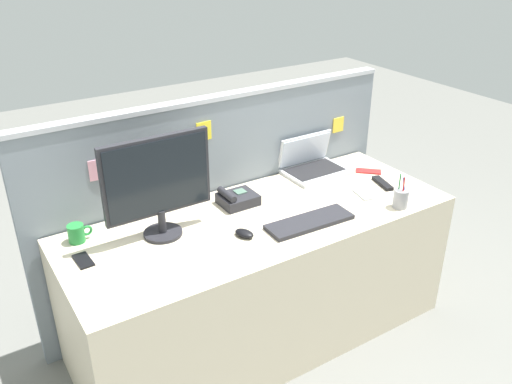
{
  "coord_description": "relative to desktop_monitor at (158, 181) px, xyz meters",
  "views": [
    {
      "loc": [
        -1.29,
        -1.97,
        2.07
      ],
      "look_at": [
        0.0,
        0.05,
        0.86
      ],
      "focal_mm": 37.71,
      "sensor_mm": 36.0,
      "label": 1
    }
  ],
  "objects": [
    {
      "name": "ground_plane",
      "position": [
        0.48,
        -0.12,
        -1.02
      ],
      "size": [
        10.0,
        10.0,
        0.0
      ],
      "primitive_type": "plane",
      "color": "slate"
    },
    {
      "name": "desk",
      "position": [
        0.48,
        -0.12,
        -0.65
      ],
      "size": [
        2.0,
        0.76,
        0.74
      ],
      "primitive_type": "cube",
      "color": "beige",
      "rests_on": "ground_plane"
    },
    {
      "name": "cubicle_divider",
      "position": [
        0.48,
        0.3,
        -0.38
      ],
      "size": [
        2.15,
        0.08,
        1.27
      ],
      "color": "gray",
      "rests_on": "ground_plane"
    },
    {
      "name": "desktop_monitor",
      "position": [
        0.0,
        0.0,
        0.0
      ],
      "size": [
        0.51,
        0.18,
        0.49
      ],
      "color": "#232328",
      "rests_on": "desk"
    },
    {
      "name": "laptop",
      "position": [
        1.04,
        0.19,
        -0.23
      ],
      "size": [
        0.36,
        0.27,
        0.21
      ],
      "color": "silver",
      "rests_on": "desk"
    },
    {
      "name": "desk_phone",
      "position": [
        0.45,
        0.07,
        -0.24
      ],
      "size": [
        0.19,
        0.16,
        0.09
      ],
      "color": "#232328",
      "rests_on": "desk"
    },
    {
      "name": "keyboard_main",
      "position": [
        0.65,
        -0.3,
        -0.26
      ],
      "size": [
        0.45,
        0.17,
        0.02
      ],
      "primitive_type": "cube",
      "rotation": [
        0.0,
        0.0,
        -0.04
      ],
      "color": "#232328",
      "rests_on": "desk"
    },
    {
      "name": "computer_mouse_right_hand",
      "position": [
        0.32,
        -0.23,
        -0.26
      ],
      "size": [
        0.09,
        0.11,
        0.03
      ],
      "primitive_type": "ellipsoid",
      "rotation": [
        0.0,
        0.0,
        0.35
      ],
      "color": "black",
      "rests_on": "desk"
    },
    {
      "name": "pen_cup",
      "position": [
        1.15,
        -0.42,
        -0.22
      ],
      "size": [
        0.08,
        0.08,
        0.19
      ],
      "color": "#99999E",
      "rests_on": "desk"
    },
    {
      "name": "cell_phone_black_slab",
      "position": [
        -0.39,
        -0.03,
        -0.27
      ],
      "size": [
        0.07,
        0.13,
        0.01
      ],
      "primitive_type": "cube",
      "rotation": [
        0.0,
        0.0,
        0.04
      ],
      "color": "black",
      "rests_on": "desk"
    },
    {
      "name": "cell_phone_silver_slab",
      "position": [
        1.08,
        -0.21,
        -0.27
      ],
      "size": [
        0.09,
        0.15,
        0.01
      ],
      "primitive_type": "cube",
      "rotation": [
        0.0,
        0.0,
        -0.22
      ],
      "color": "#B7BAC1",
      "rests_on": "desk"
    },
    {
      "name": "cell_phone_red_case",
      "position": [
        1.32,
        -0.0,
        -0.27
      ],
      "size": [
        0.15,
        0.14,
        0.01
      ],
      "primitive_type": "cube",
      "rotation": [
        0.0,
        0.0,
        0.81
      ],
      "color": "#B22323",
      "rests_on": "desk"
    },
    {
      "name": "tv_remote",
      "position": [
        1.26,
        -0.17,
        -0.27
      ],
      "size": [
        0.09,
        0.18,
        0.02
      ],
      "primitive_type": "cube",
      "rotation": [
        0.0,
        0.0,
        -0.26
      ],
      "color": "black",
      "rests_on": "desk"
    },
    {
      "name": "coffee_mug",
      "position": [
        -0.36,
        0.15,
        -0.23
      ],
      "size": [
        0.11,
        0.08,
        0.09
      ],
      "color": "#238438",
      "rests_on": "desk"
    }
  ]
}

